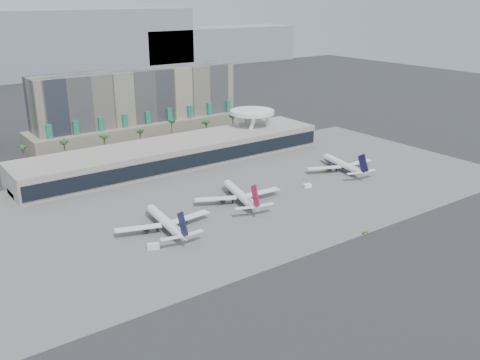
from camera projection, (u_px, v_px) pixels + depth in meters
ground at (320, 234)px, 201.89m from camera, size 900.00×900.00×0.00m
apron_pad at (236, 193)px, 244.02m from camera, size 260.00×130.00×0.06m
mountain_ridge at (32, 49)px, 567.52m from camera, size 680.00×60.00×70.00m
hotel at (139, 110)px, 335.50m from camera, size 140.00×30.00×42.00m
terminal at (177, 152)px, 283.90m from camera, size 170.00×32.50×14.50m
saucer_structure at (252, 115)px, 315.02m from camera, size 26.00×26.00×21.89m
palm_row at (157, 130)px, 313.39m from camera, size 157.80×2.80×13.10m
airliner_left at (165, 222)px, 204.43m from camera, size 38.77×40.08×13.85m
airliner_centre at (240, 195)px, 231.60m from camera, size 38.88×40.36×14.19m
airliner_right at (342, 164)px, 272.84m from camera, size 37.89×39.37×13.72m
service_vehicle_a at (153, 246)px, 189.87m from camera, size 4.80×3.61×2.11m
service_vehicle_b at (307, 186)px, 250.21m from camera, size 3.97×2.91×1.83m
taxiway_sign at (365, 233)px, 201.62m from camera, size 2.01×0.84×0.92m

